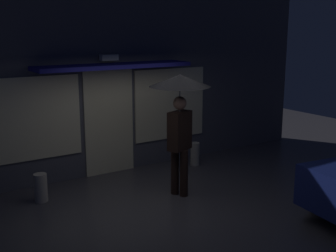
{
  "coord_description": "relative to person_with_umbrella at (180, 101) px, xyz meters",
  "views": [
    {
      "loc": [
        -3.86,
        -6.0,
        3.02
      ],
      "look_at": [
        0.25,
        0.3,
        1.34
      ],
      "focal_mm": 46.73,
      "sensor_mm": 36.0,
      "label": 1
    }
  ],
  "objects": [
    {
      "name": "sidewalk_bollard_2",
      "position": [
        1.32,
        1.29,
        -1.49
      ],
      "size": [
        0.2,
        0.2,
        0.52
      ],
      "primitive_type": "cylinder",
      "color": "#9E998E",
      "rests_on": "ground"
    },
    {
      "name": "ground_plane",
      "position": [
        -0.5,
        -0.3,
        -1.76
      ],
      "size": [
        18.0,
        18.0,
        0.0
      ],
      "primitive_type": "plane",
      "color": "#423F44"
    },
    {
      "name": "sidewalk_bollard",
      "position": [
        -2.25,
        1.08,
        -1.5
      ],
      "size": [
        0.23,
        0.23,
        0.51
      ],
      "primitive_type": "cylinder",
      "color": "#B2A899",
      "rests_on": "ground"
    },
    {
      "name": "person_with_umbrella",
      "position": [
        0.0,
        0.0,
        0.0
      ],
      "size": [
        1.1,
        1.1,
        2.23
      ],
      "rotation": [
        0.0,
        0.0,
        -2.78
      ],
      "color": "black",
      "rests_on": "ground"
    },
    {
      "name": "building_facade",
      "position": [
        -0.5,
        2.04,
        0.14
      ],
      "size": [
        10.58,
        1.0,
        3.81
      ],
      "color": "#4C4C56",
      "rests_on": "ground"
    }
  ]
}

